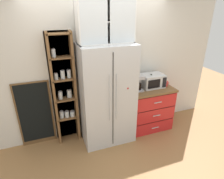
{
  "coord_description": "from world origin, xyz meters",
  "views": [
    {
      "loc": [
        -0.99,
        -2.92,
        2.41
      ],
      "look_at": [
        0.1,
        0.03,
        1.01
      ],
      "focal_mm": 30.86,
      "sensor_mm": 36.0,
      "label": 1
    }
  ],
  "objects_px": {
    "chalkboard_menu": "(35,114)",
    "bottle_clear": "(150,82)",
    "coffee_maker": "(138,82)",
    "refrigerator": "(107,95)",
    "mug_red": "(166,84)",
    "bottle_green": "(151,82)",
    "microwave": "(152,81)"
  },
  "relations": [
    {
      "from": "refrigerator",
      "to": "mug_red",
      "type": "bearing_deg",
      "value": 1.55
    },
    {
      "from": "bottle_green",
      "to": "chalkboard_menu",
      "type": "xyz_separation_m",
      "value": [
        -2.19,
        0.22,
        -0.4
      ]
    },
    {
      "from": "refrigerator",
      "to": "bottle_green",
      "type": "relative_size",
      "value": 6.55
    },
    {
      "from": "bottle_clear",
      "to": "refrigerator",
      "type": "bearing_deg",
      "value": -173.52
    },
    {
      "from": "bottle_clear",
      "to": "chalkboard_menu",
      "type": "relative_size",
      "value": 0.21
    },
    {
      "from": "bottle_green",
      "to": "chalkboard_menu",
      "type": "bearing_deg",
      "value": 174.14
    },
    {
      "from": "coffee_maker",
      "to": "mug_red",
      "type": "relative_size",
      "value": 2.52
    },
    {
      "from": "refrigerator",
      "to": "mug_red",
      "type": "xyz_separation_m",
      "value": [
        1.27,
        0.03,
        0.03
      ]
    },
    {
      "from": "chalkboard_menu",
      "to": "bottle_green",
      "type": "bearing_deg",
      "value": -5.86
    },
    {
      "from": "refrigerator",
      "to": "bottle_clear",
      "type": "bearing_deg",
      "value": 6.48
    },
    {
      "from": "bottle_clear",
      "to": "chalkboard_menu",
      "type": "distance_m",
      "value": 2.23
    },
    {
      "from": "mug_red",
      "to": "coffee_maker",
      "type": "bearing_deg",
      "value": 178.88
    },
    {
      "from": "bottle_green",
      "to": "coffee_maker",
      "type": "bearing_deg",
      "value": -175.88
    },
    {
      "from": "chalkboard_menu",
      "to": "bottle_clear",
      "type": "bearing_deg",
      "value": -4.87
    },
    {
      "from": "refrigerator",
      "to": "bottle_clear",
      "type": "xyz_separation_m",
      "value": [
        0.94,
        0.11,
        0.09
      ]
    },
    {
      "from": "mug_red",
      "to": "bottle_green",
      "type": "relative_size",
      "value": 0.44
    },
    {
      "from": "microwave",
      "to": "bottle_clear",
      "type": "xyz_separation_m",
      "value": [
        -0.05,
        0.02,
        -0.02
      ]
    },
    {
      "from": "refrigerator",
      "to": "microwave",
      "type": "height_order",
      "value": "refrigerator"
    },
    {
      "from": "coffee_maker",
      "to": "bottle_clear",
      "type": "xyz_separation_m",
      "value": [
        0.3,
        0.06,
        -0.05
      ]
    },
    {
      "from": "bottle_green",
      "to": "mug_red",
      "type": "bearing_deg",
      "value": -5.84
    },
    {
      "from": "coffee_maker",
      "to": "mug_red",
      "type": "xyz_separation_m",
      "value": [
        0.63,
        -0.01,
        -0.11
      ]
    },
    {
      "from": "mug_red",
      "to": "bottle_green",
      "type": "xyz_separation_m",
      "value": [
        -0.33,
        0.03,
        0.07
      ]
    },
    {
      "from": "microwave",
      "to": "bottle_clear",
      "type": "relative_size",
      "value": 1.73
    },
    {
      "from": "mug_red",
      "to": "bottle_green",
      "type": "distance_m",
      "value": 0.34
    },
    {
      "from": "bottle_green",
      "to": "chalkboard_menu",
      "type": "distance_m",
      "value": 2.23
    },
    {
      "from": "mug_red",
      "to": "chalkboard_menu",
      "type": "relative_size",
      "value": 0.1
    },
    {
      "from": "microwave",
      "to": "bottle_green",
      "type": "relative_size",
      "value": 1.57
    },
    {
      "from": "refrigerator",
      "to": "coffee_maker",
      "type": "distance_m",
      "value": 0.65
    },
    {
      "from": "microwave",
      "to": "chalkboard_menu",
      "type": "distance_m",
      "value": 2.28
    },
    {
      "from": "refrigerator",
      "to": "chalkboard_menu",
      "type": "bearing_deg",
      "value": 166.85
    },
    {
      "from": "refrigerator",
      "to": "microwave",
      "type": "xyz_separation_m",
      "value": [
        0.98,
        0.09,
        0.11
      ]
    },
    {
      "from": "microwave",
      "to": "chalkboard_menu",
      "type": "height_order",
      "value": "chalkboard_menu"
    }
  ]
}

